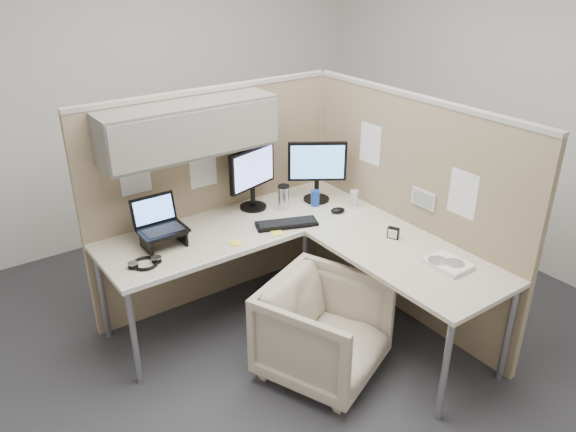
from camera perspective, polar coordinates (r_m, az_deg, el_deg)
ground at (r=4.02m, az=0.93°, el=-12.63°), size 4.50×4.50×0.00m
partition_back at (r=4.01m, az=-8.55°, el=4.98°), size 2.00×0.36×1.63m
partition_right at (r=4.08m, az=11.81°, el=0.85°), size 0.07×2.03×1.63m
desk at (r=3.79m, az=1.39°, el=-2.79°), size 2.00×1.98×0.73m
office_chair at (r=3.58m, az=3.67°, el=-11.09°), size 0.88×0.86×0.70m
monitor_left at (r=4.10m, az=-3.64°, el=4.33°), size 0.43×0.20×0.47m
monitor_right at (r=4.23m, az=2.98°, el=5.04°), size 0.39×0.27×0.47m
laptop_station at (r=3.72m, az=-12.79°, el=-1.20°), size 0.30×0.26×0.31m
keyboard at (r=3.93m, az=-0.14°, el=-0.80°), size 0.45×0.29×0.02m
mouse at (r=4.13m, az=5.08°, el=0.59°), size 0.13×0.10×0.04m
travel_mug at (r=4.15m, az=-0.45°, el=1.95°), size 0.09×0.09×0.18m
soda_can_green at (r=4.24m, az=6.72°, el=1.79°), size 0.07×0.07×0.12m
soda_can_silver at (r=4.22m, az=2.77°, el=1.83°), size 0.07×0.07×0.12m
sticky_note_a at (r=3.71m, az=-5.36°, el=-2.74°), size 0.09×0.09×0.01m
sticky_note_b at (r=3.82m, az=-1.12°, el=-1.80°), size 0.10×0.10×0.01m
headphones at (r=3.56m, az=-14.33°, el=-4.66°), size 0.21×0.18×0.03m
paper_stack at (r=3.57m, az=15.96°, el=-4.72°), size 0.20×0.25×0.03m
desk_clock at (r=3.81m, az=10.64°, el=-1.70°), size 0.06×0.08×0.08m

